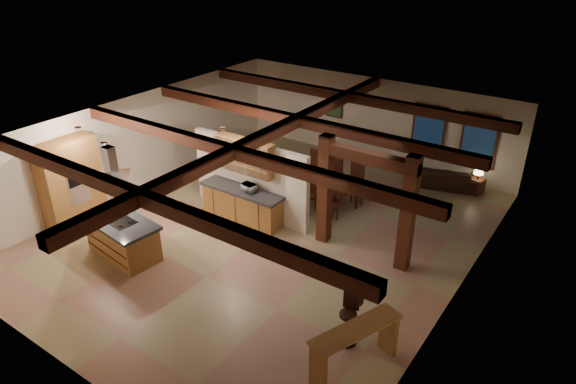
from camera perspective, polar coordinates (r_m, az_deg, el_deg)
name	(u,v)px	position (r m, az deg, el deg)	size (l,w,h in m)	color
ground	(269,231)	(13.86, -2.11, -4.38)	(12.00, 12.00, 0.00)	tan
room_walls	(268,171)	(13.03, -2.24, 2.32)	(12.00, 12.00, 12.00)	white
ceiling_beams	(267,135)	(12.65, -2.32, 6.36)	(10.00, 12.00, 0.28)	#401510
timber_posts	(365,190)	(12.25, 8.60, 0.25)	(2.50, 0.30, 2.90)	#401510
partition_wall	(250,179)	(14.23, -4.21, 1.48)	(3.80, 0.18, 2.20)	white
pantry_cabinet	(71,183)	(14.92, -22.98, 0.95)	(0.67, 1.60, 2.40)	#A86F36
back_counter	(242,204)	(14.25, -5.10, -1.35)	(2.50, 0.66, 0.94)	#A86F36
upper_display_cabinet	(245,156)	(13.79, -4.80, 4.01)	(1.80, 0.36, 0.95)	#A86F36
range_hood	(115,191)	(12.67, -18.68, 0.09)	(1.10, 1.10, 1.40)	silver
back_windows	(453,136)	(16.96, 17.86, 5.98)	(2.70, 0.07, 1.70)	#401510
framed_art	(334,106)	(18.48, 5.17, 9.53)	(0.65, 0.05, 0.85)	#401510
recessed_cans	(135,133)	(13.00, -16.60, 6.33)	(3.16, 2.46, 0.03)	silver
kitchen_island	(123,238)	(13.27, -17.87, -4.87)	(2.10, 1.28, 0.99)	#A86F36
dining_table	(324,192)	(15.20, 4.03, 0.05)	(1.96, 1.09, 0.69)	#3D180F
sofa	(442,177)	(16.86, 16.79, 1.64)	(2.18, 0.85, 0.64)	black
microwave	(249,188)	(13.84, -4.38, 0.47)	(0.40, 0.27, 0.22)	silver
bar_counter	(355,342)	(9.65, 7.50, -16.15)	(1.10, 1.88, 0.97)	#A86F36
side_table	(476,186)	(16.73, 20.17, 0.63)	(0.40, 0.40, 0.50)	#401510
table_lamp	(479,171)	(16.53, 20.45, 2.19)	(0.30, 0.30, 0.36)	black
bar_stool_a	(348,319)	(10.24, 6.74, -13.81)	(0.38, 0.40, 1.09)	black
bar_stool_b	(355,304)	(10.55, 7.41, -12.29)	(0.42, 0.43, 1.12)	black
dining_chairs	(324,182)	(15.05, 4.07, 1.14)	(2.25, 2.25, 1.31)	#401510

